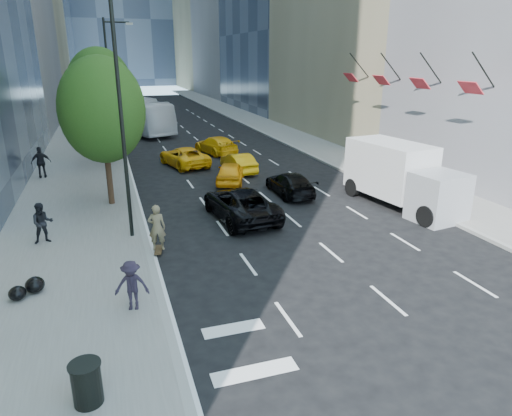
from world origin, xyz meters
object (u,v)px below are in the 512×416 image
object	(u,v)px
skateboarder	(157,231)
trash_can	(87,384)
black_sedan_mercedes	(290,184)
box_truck	(401,176)
black_sedan_lincoln	(241,204)
city_bus	(133,115)

from	to	relation	value
skateboarder	trash_can	bearing A→B (deg)	84.00
black_sedan_mercedes	trash_can	xyz separation A→B (m)	(-10.60, -14.00, 0.01)
skateboarder	box_truck	bearing A→B (deg)	-159.49
skateboarder	black_sedan_mercedes	size ratio (longest dim) A/B	0.43
black_sedan_lincoln	city_bus	world-z (taller)	city_bus
skateboarder	black_sedan_mercedes	xyz separation A→B (m)	(8.09, 5.83, -0.31)
black_sedan_mercedes	box_truck	xyz separation A→B (m)	(4.66, -3.70, 1.00)
black_sedan_lincoln	skateboarder	bearing A→B (deg)	28.83
skateboarder	box_truck	size ratio (longest dim) A/B	0.27
skateboarder	city_bus	xyz separation A→B (m)	(1.34, 31.57, 0.82)
skateboarder	city_bus	distance (m)	31.60
black_sedan_lincoln	trash_can	xyz separation A→B (m)	(-6.79, -11.00, -0.11)
black_sedan_lincoln	trash_can	size ratio (longest dim) A/B	5.54
city_bus	box_truck	world-z (taller)	city_bus
trash_can	skateboarder	bearing A→B (deg)	72.97
trash_can	black_sedan_mercedes	bearing A→B (deg)	52.87
skateboarder	trash_can	world-z (taller)	skateboarder
skateboarder	box_truck	xyz separation A→B (m)	(12.76, 2.13, 0.70)
city_bus	box_truck	distance (m)	31.57
city_bus	box_truck	xyz separation A→B (m)	(11.41, -29.44, -0.12)
box_truck	black_sedan_mercedes	bearing A→B (deg)	133.33
trash_can	city_bus	bearing A→B (deg)	84.47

